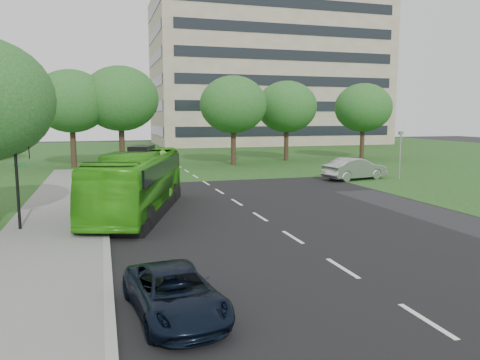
% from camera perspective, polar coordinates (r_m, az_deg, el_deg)
% --- Properties ---
extents(ground, '(160.00, 160.00, 0.00)m').
position_cam_1_polar(ground, '(20.58, 4.26, -5.65)').
color(ground, black).
rests_on(ground, ground).
extents(street_surfaces, '(120.00, 120.00, 0.15)m').
position_cam_1_polar(street_surfaces, '(42.28, -7.21, 1.22)').
color(street_surfaces, black).
rests_on(street_surfaces, ground).
extents(office_building, '(40.10, 20.10, 25.00)m').
position_cam_1_polar(office_building, '(86.11, 3.40, 12.83)').
color(office_building, gray).
rests_on(office_building, ground).
extents(tree_park_a, '(6.87, 6.87, 9.13)m').
position_cam_1_polar(tree_park_a, '(46.73, -19.89, 9.01)').
color(tree_park_a, black).
rests_on(tree_park_a, ground).
extents(tree_park_b, '(7.34, 7.34, 9.63)m').
position_cam_1_polar(tree_park_b, '(47.13, -14.37, 9.57)').
color(tree_park_b, black).
rests_on(tree_park_b, ground).
extents(tree_park_c, '(6.61, 6.61, 8.78)m').
position_cam_1_polar(tree_park_c, '(46.57, -0.83, 9.17)').
color(tree_park_c, black).
rests_on(tree_park_c, ground).
extents(tree_park_d, '(6.53, 6.53, 8.63)m').
position_cam_1_polar(tree_park_d, '(51.47, 5.71, 8.87)').
color(tree_park_d, black).
rests_on(tree_park_d, ground).
extents(tree_park_e, '(6.40, 6.40, 8.53)m').
position_cam_1_polar(tree_park_e, '(55.05, 14.80, 8.52)').
color(tree_park_e, black).
rests_on(tree_park_e, ground).
extents(bus, '(5.78, 11.27, 3.07)m').
position_cam_1_polar(bus, '(23.60, -12.38, -0.31)').
color(bus, green).
rests_on(bus, ground).
extents(sedan, '(5.37, 2.87, 1.68)m').
position_cam_1_polar(sedan, '(36.69, 13.82, 1.35)').
color(sedan, '#A0A0A4').
rests_on(sedan, ground).
extents(suv, '(2.37, 4.28, 1.13)m').
position_cam_1_polar(suv, '(11.60, -7.99, -13.47)').
color(suv, black).
rests_on(suv, ground).
extents(traffic_light, '(0.71, 0.22, 4.35)m').
position_cam_1_polar(traffic_light, '(21.08, -25.23, 1.00)').
color(traffic_light, black).
rests_on(traffic_light, ground).
extents(camera_pole, '(0.36, 0.33, 3.67)m').
position_cam_1_polar(camera_pole, '(37.78, 18.96, 3.66)').
color(camera_pole, gray).
rests_on(camera_pole, ground).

